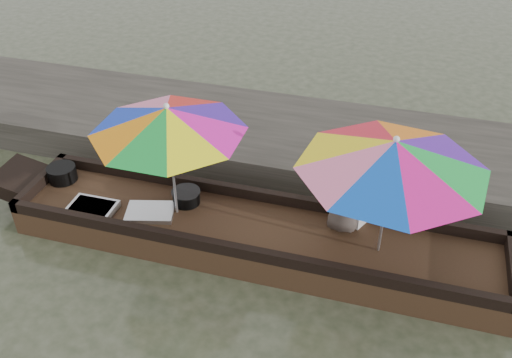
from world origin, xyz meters
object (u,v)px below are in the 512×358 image
(boat_hull, at_px, (254,237))
(vendor, at_px, (345,195))
(umbrella_stern, at_px, (387,197))
(supply_bag, at_px, (354,213))
(tray_crayfish, at_px, (92,209))
(umbrella_bow, at_px, (172,161))
(cooking_pot, at_px, (62,173))
(charcoal_grill, at_px, (186,197))
(tray_scallop, at_px, (150,212))

(boat_hull, relative_size, vendor, 6.05)
(umbrella_stern, bearing_deg, supply_bag, 129.13)
(tray_crayfish, relative_size, umbrella_bow, 0.32)
(tray_crayfish, xyz_separation_m, vendor, (3.10, 0.57, 0.46))
(cooking_pot, distance_m, charcoal_grill, 1.82)
(boat_hull, relative_size, tray_scallop, 10.25)
(boat_hull, relative_size, charcoal_grill, 17.24)
(supply_bag, height_order, vendor, vendor)
(tray_scallop, distance_m, umbrella_bow, 0.82)
(tray_crayfish, xyz_separation_m, tray_scallop, (0.73, 0.16, -0.01))
(vendor, bearing_deg, charcoal_grill, 4.16)
(boat_hull, bearing_deg, cooking_pot, 175.43)
(tray_scallop, distance_m, umbrella_stern, 2.95)
(tray_scallop, bearing_deg, tray_crayfish, -167.84)
(cooking_pot, xyz_separation_m, tray_crayfish, (0.74, -0.51, -0.06))
(umbrella_stern, bearing_deg, umbrella_bow, 180.00)
(boat_hull, bearing_deg, vendor, 15.07)
(boat_hull, relative_size, umbrella_stern, 2.93)
(tray_crayfish, distance_m, vendor, 3.19)
(supply_bag, height_order, umbrella_bow, umbrella_bow)
(tray_crayfish, xyz_separation_m, umbrella_stern, (3.58, 0.29, 0.73))
(cooking_pot, xyz_separation_m, vendor, (3.85, 0.06, 0.40))
(boat_hull, bearing_deg, charcoal_grill, 167.25)
(charcoal_grill, bearing_deg, supply_bag, 5.89)
(boat_hull, relative_size, umbrella_bow, 3.30)
(cooking_pot, bearing_deg, umbrella_bow, -7.17)
(boat_hull, height_order, umbrella_stern, umbrella_stern)
(charcoal_grill, xyz_separation_m, umbrella_stern, (2.50, -0.22, 0.69))
(boat_hull, distance_m, supply_bag, 1.28)
(tray_crayfish, height_order, vendor, vendor)
(supply_bag, xyz_separation_m, umbrella_stern, (0.36, -0.44, 0.65))
(boat_hull, bearing_deg, supply_bag, 20.82)
(tray_crayfish, height_order, supply_bag, supply_bag)
(vendor, bearing_deg, umbrella_bow, 10.21)
(charcoal_grill, relative_size, vendor, 0.35)
(charcoal_grill, distance_m, umbrella_stern, 2.60)
(boat_hull, relative_size, supply_bag, 21.79)
(boat_hull, distance_m, vendor, 1.28)
(vendor, bearing_deg, boat_hull, 17.51)
(tray_crayfish, relative_size, supply_bag, 2.13)
(tray_crayfish, height_order, umbrella_stern, umbrella_stern)
(boat_hull, distance_m, umbrella_stern, 1.79)
(umbrella_stern, bearing_deg, tray_crayfish, -175.36)
(boat_hull, height_order, charcoal_grill, charcoal_grill)
(cooking_pot, bearing_deg, vendor, 0.86)
(supply_bag, relative_size, umbrella_bow, 0.15)
(umbrella_bow, bearing_deg, cooking_pot, 172.83)
(charcoal_grill, bearing_deg, tray_crayfish, -154.66)
(vendor, bearing_deg, tray_scallop, 12.36)
(boat_hull, xyz_separation_m, umbrella_bow, (-1.02, 0.00, 0.95))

